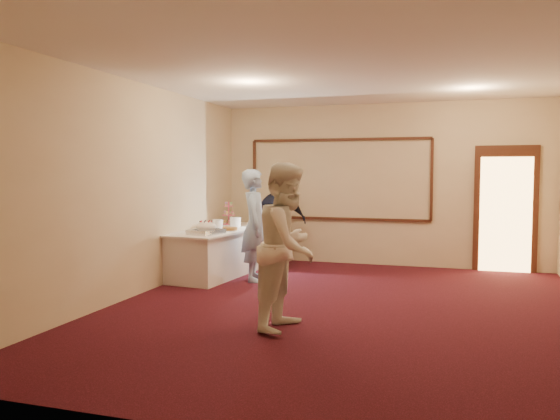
{
  "coord_description": "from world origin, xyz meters",
  "views": [
    {
      "loc": [
        1.17,
        -6.75,
        1.74
      ],
      "look_at": [
        -1.31,
        1.32,
        1.15
      ],
      "focal_mm": 35.0,
      "sensor_mm": 36.0,
      "label": 1
    }
  ],
  "objects_px": {
    "cupcake_stand": "(229,215)",
    "buffet_table": "(222,251)",
    "guest": "(279,222)",
    "tart": "(230,229)",
    "woman": "(288,246)",
    "pavlova_tray": "(206,229)",
    "man": "(255,225)",
    "plate_stack_b": "(235,222)",
    "plate_stack_a": "(218,224)"
  },
  "relations": [
    {
      "from": "cupcake_stand",
      "to": "woman",
      "type": "xyz_separation_m",
      "value": [
        2.21,
        -3.63,
        -0.01
      ]
    },
    {
      "from": "tart",
      "to": "buffet_table",
      "type": "bearing_deg",
      "value": 135.67
    },
    {
      "from": "pavlova_tray",
      "to": "plate_stack_b",
      "type": "distance_m",
      "value": 1.19
    },
    {
      "from": "buffet_table",
      "to": "man",
      "type": "bearing_deg",
      "value": -28.78
    },
    {
      "from": "cupcake_stand",
      "to": "woman",
      "type": "bearing_deg",
      "value": -58.69
    },
    {
      "from": "pavlova_tray",
      "to": "guest",
      "type": "distance_m",
      "value": 1.72
    },
    {
      "from": "pavlova_tray",
      "to": "man",
      "type": "relative_size",
      "value": 0.35
    },
    {
      "from": "plate_stack_b",
      "to": "tart",
      "type": "xyz_separation_m",
      "value": [
        0.15,
        -0.61,
        -0.06
      ]
    },
    {
      "from": "plate_stack_b",
      "to": "man",
      "type": "height_order",
      "value": "man"
    },
    {
      "from": "plate_stack_b",
      "to": "woman",
      "type": "xyz_separation_m",
      "value": [
        1.9,
        -3.18,
        0.07
      ]
    },
    {
      "from": "woman",
      "to": "man",
      "type": "bearing_deg",
      "value": 33.94
    },
    {
      "from": "tart",
      "to": "man",
      "type": "relative_size",
      "value": 0.16
    },
    {
      "from": "woman",
      "to": "plate_stack_a",
      "type": "bearing_deg",
      "value": 42.64
    },
    {
      "from": "cupcake_stand",
      "to": "guest",
      "type": "bearing_deg",
      "value": -3.83
    },
    {
      "from": "cupcake_stand",
      "to": "buffet_table",
      "type": "bearing_deg",
      "value": -76.09
    },
    {
      "from": "guest",
      "to": "plate_stack_b",
      "type": "bearing_deg",
      "value": 3.08
    },
    {
      "from": "plate_stack_b",
      "to": "tart",
      "type": "relative_size",
      "value": 0.7
    },
    {
      "from": "cupcake_stand",
      "to": "man",
      "type": "height_order",
      "value": "man"
    },
    {
      "from": "cupcake_stand",
      "to": "woman",
      "type": "height_order",
      "value": "woman"
    },
    {
      "from": "plate_stack_b",
      "to": "buffet_table",
      "type": "bearing_deg",
      "value": -107.32
    },
    {
      "from": "woman",
      "to": "cupcake_stand",
      "type": "bearing_deg",
      "value": 37.8
    },
    {
      "from": "tart",
      "to": "guest",
      "type": "height_order",
      "value": "guest"
    },
    {
      "from": "buffet_table",
      "to": "pavlova_tray",
      "type": "height_order",
      "value": "pavlova_tray"
    },
    {
      "from": "pavlova_tray",
      "to": "man",
      "type": "distance_m",
      "value": 0.78
    },
    {
      "from": "plate_stack_b",
      "to": "tart",
      "type": "bearing_deg",
      "value": -76.5
    },
    {
      "from": "pavlova_tray",
      "to": "cupcake_stand",
      "type": "xyz_separation_m",
      "value": [
        -0.3,
        1.64,
        0.08
      ]
    },
    {
      "from": "tart",
      "to": "plate_stack_b",
      "type": "bearing_deg",
      "value": 103.5
    },
    {
      "from": "cupcake_stand",
      "to": "plate_stack_b",
      "type": "distance_m",
      "value": 0.55
    },
    {
      "from": "cupcake_stand",
      "to": "plate_stack_b",
      "type": "bearing_deg",
      "value": -55.32
    },
    {
      "from": "tart",
      "to": "pavlova_tray",
      "type": "bearing_deg",
      "value": -105.51
    },
    {
      "from": "woman",
      "to": "guest",
      "type": "bearing_deg",
      "value": 25.27
    },
    {
      "from": "pavlova_tray",
      "to": "plate_stack_a",
      "type": "bearing_deg",
      "value": 102.01
    },
    {
      "from": "cupcake_stand",
      "to": "tart",
      "type": "bearing_deg",
      "value": -66.63
    },
    {
      "from": "cupcake_stand",
      "to": "plate_stack_a",
      "type": "distance_m",
      "value": 0.77
    },
    {
      "from": "tart",
      "to": "woman",
      "type": "height_order",
      "value": "woman"
    },
    {
      "from": "plate_stack_b",
      "to": "woman",
      "type": "bearing_deg",
      "value": -59.19
    },
    {
      "from": "pavlova_tray",
      "to": "plate_stack_b",
      "type": "height_order",
      "value": "pavlova_tray"
    },
    {
      "from": "man",
      "to": "woman",
      "type": "relative_size",
      "value": 0.97
    },
    {
      "from": "pavlova_tray",
      "to": "guest",
      "type": "bearing_deg",
      "value": 66.01
    },
    {
      "from": "man",
      "to": "guest",
      "type": "xyz_separation_m",
      "value": [
        0.04,
        1.16,
        -0.04
      ]
    },
    {
      "from": "guest",
      "to": "buffet_table",
      "type": "bearing_deg",
      "value": 16.77
    },
    {
      "from": "man",
      "to": "cupcake_stand",
      "type": "bearing_deg",
      "value": 23.97
    },
    {
      "from": "buffet_table",
      "to": "plate_stack_a",
      "type": "distance_m",
      "value": 0.47
    },
    {
      "from": "buffet_table",
      "to": "tart",
      "type": "xyz_separation_m",
      "value": [
        0.26,
        -0.25,
        0.41
      ]
    },
    {
      "from": "buffet_table",
      "to": "cupcake_stand",
      "type": "bearing_deg",
      "value": 103.91
    },
    {
      "from": "plate_stack_b",
      "to": "guest",
      "type": "bearing_deg",
      "value": 29.22
    },
    {
      "from": "pavlova_tray",
      "to": "tart",
      "type": "height_order",
      "value": "pavlova_tray"
    },
    {
      "from": "buffet_table",
      "to": "cupcake_stand",
      "type": "distance_m",
      "value": 0.99
    },
    {
      "from": "buffet_table",
      "to": "plate_stack_b",
      "type": "xyz_separation_m",
      "value": [
        0.11,
        0.36,
        0.47
      ]
    },
    {
      "from": "buffet_table",
      "to": "guest",
      "type": "bearing_deg",
      "value": 42.91
    }
  ]
}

